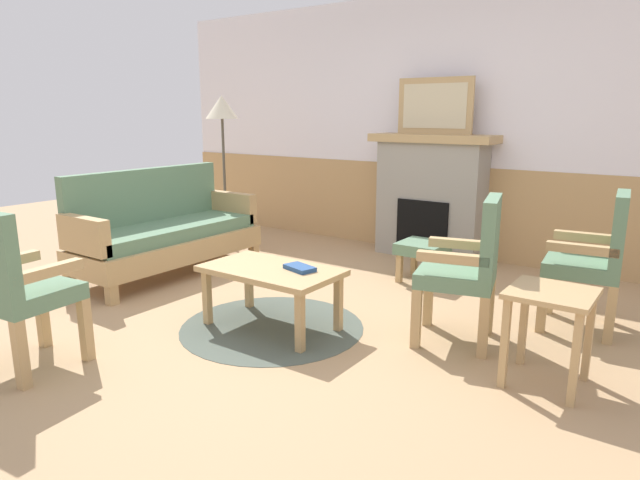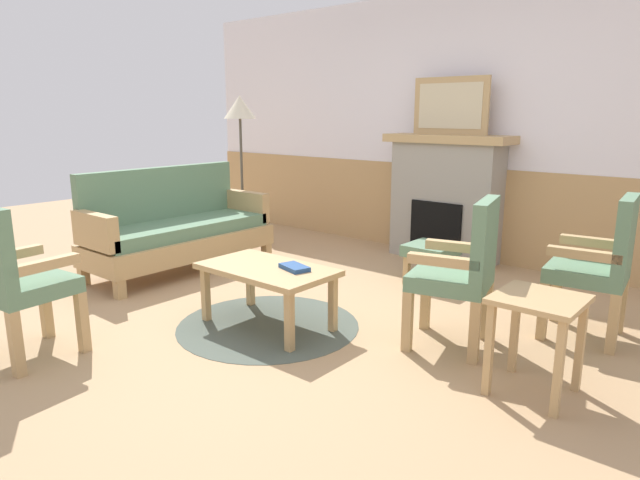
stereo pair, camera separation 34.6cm
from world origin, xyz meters
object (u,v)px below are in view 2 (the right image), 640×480
armchair_near_fireplace (600,261)px  floor_lamp_by_couch (240,117)px  framed_picture (450,106)px  armchair_by_window_left (462,267)px  book_on_table (294,267)px  footstool (431,253)px  coffee_table (267,274)px  armchair_front_left (14,276)px  side_table (538,317)px  couch (177,230)px  fireplace (446,197)px

armchair_near_fireplace → floor_lamp_by_couch: floor_lamp_by_couch is taller
framed_picture → armchair_near_fireplace: (1.79, -1.25, -1.02)m
armchair_near_fireplace → armchair_by_window_left: size_ratio=1.00×
book_on_table → footstool: book_on_table is taller
framed_picture → armchair_by_window_left: (1.15, -1.96, -1.02)m
coffee_table → footstool: coffee_table is taller
armchair_near_fireplace → armchair_front_left: (-2.60, -2.63, 0.00)m
coffee_table → book_on_table: size_ratio=4.33×
footstool → armchair_by_window_left: (0.82, -1.10, 0.25)m
coffee_table → armchair_near_fireplace: size_ratio=0.98×
side_table → armchair_front_left: bearing=-147.7°
framed_picture → couch: 2.94m
armchair_front_left → armchair_near_fireplace: bearing=45.3°
framed_picture → armchair_by_window_left: framed_picture is taller
coffee_table → armchair_near_fireplace: 2.24m
side_table → couch: bearing=176.3°
couch → floor_lamp_by_couch: bearing=107.6°
coffee_table → armchair_front_left: 1.58m
side_table → footstool: bearing=135.3°
armchair_front_left → side_table: (2.56, 1.62, -0.10)m
armchair_front_left → armchair_by_window_left: bearing=44.2°
couch → armchair_near_fireplace: (3.55, 0.79, 0.14)m
footstool → armchair_near_fireplace: armchair_near_fireplace is taller
fireplace → footstool: 1.00m
fireplace → floor_lamp_by_couch: size_ratio=0.77×
couch → coffee_table: size_ratio=1.88×
framed_picture → side_table: bearing=-52.4°
fireplace → footstool: size_ratio=3.25×
framed_picture → coffee_table: bearing=-91.3°
armchair_by_window_left → side_table: (0.59, -0.30, -0.10)m
book_on_table → footstool: bearing=83.1°
coffee_table → armchair_by_window_left: 1.34m
couch → coffee_table: 1.77m
fireplace → book_on_table: fireplace is taller
coffee_table → couch: bearing=164.6°
couch → armchair_near_fireplace: size_ratio=1.84×
footstool → armchair_by_window_left: size_ratio=0.41×
armchair_by_window_left → armchair_front_left: same height
fireplace → floor_lamp_by_couch: 2.44m
armchair_near_fireplace → book_on_table: bearing=-144.1°
footstool → side_table: size_ratio=0.73×
framed_picture → side_table: (1.74, -2.27, -1.13)m
side_table → fireplace: bearing=127.6°
coffee_table → book_on_table: (0.20, 0.07, 0.07)m
fireplace → side_table: bearing=-52.4°
framed_picture → book_on_table: framed_picture is taller
footstool → armchair_front_left: (-1.15, -3.01, 0.25)m
couch → side_table: couch is taller
framed_picture → armchair_near_fireplace: size_ratio=0.82×
book_on_table → side_table: bearing=6.2°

